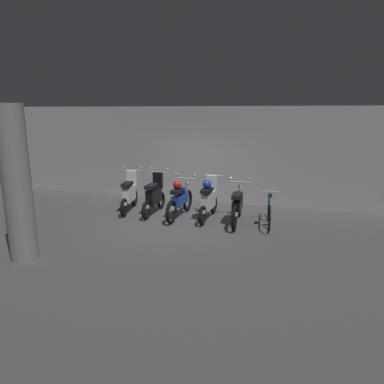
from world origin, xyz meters
The scene contains 9 objects.
ground_plane centered at (0.00, 0.00, 0.00)m, with size 80.00×80.00×0.00m, color #4C4C4F.
back_wall centered at (0.00, 2.57, 1.54)m, with size 16.00×0.30×3.09m, color #ADADB2.
motorbike_slot_0 centered at (-1.65, 0.72, 0.53)m, with size 0.59×1.67×1.29m.
motorbike_slot_1 centered at (-0.82, 0.66, 0.53)m, with size 0.59×1.68×1.29m.
motorbike_slot_2 centered at (0.00, 0.55, 0.53)m, with size 0.59×1.95×1.15m.
motorbike_slot_3 centered at (0.82, 0.59, 0.57)m, with size 0.56×1.68×1.18m.
motorbike_slot_4 centered at (1.64, 0.48, 0.49)m, with size 0.59×1.95×1.15m.
bicycle centered at (2.47, 0.51, 0.36)m, with size 0.50×1.73×0.89m.
support_pillar centered at (-2.13, -3.09, 1.54)m, with size 0.54×0.54×3.09m, color gray.
Camera 1 is at (3.09, -8.53, 2.95)m, focal length 32.86 mm.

